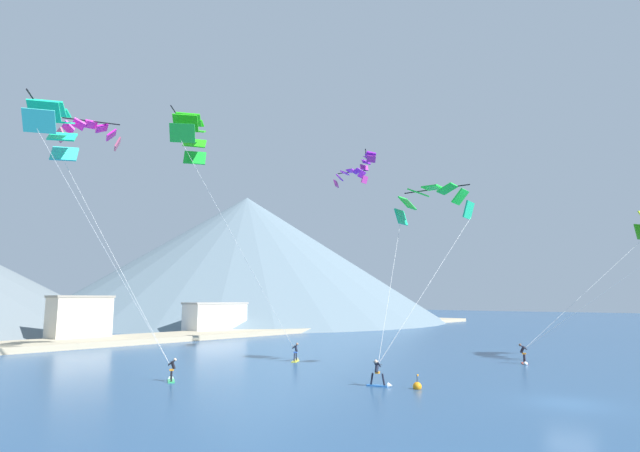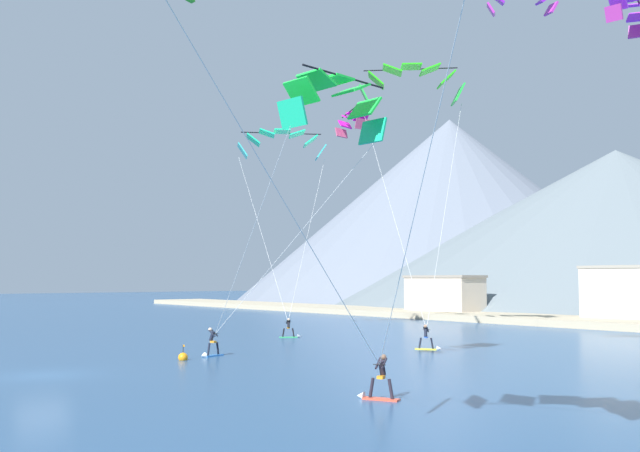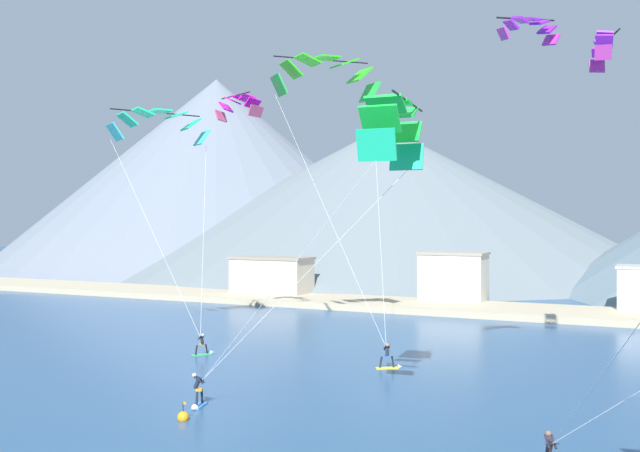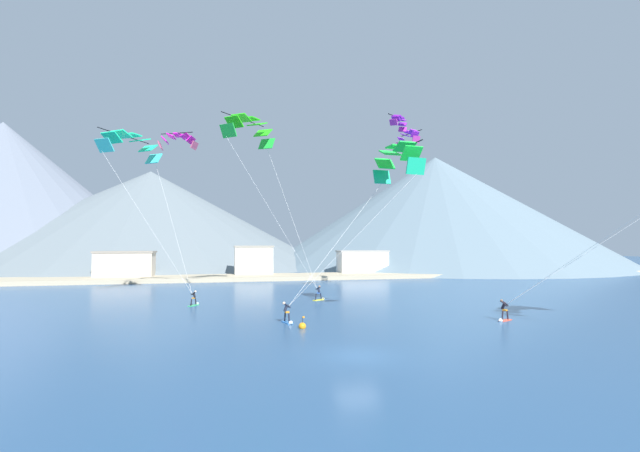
% 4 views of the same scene
% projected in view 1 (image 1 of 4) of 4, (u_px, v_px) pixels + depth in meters
% --- Properties ---
extents(ground_plane, '(400.00, 400.00, 0.00)m').
position_uv_depth(ground_plane, '(568.00, 404.00, 27.00)').
color(ground_plane, navy).
extents(kitesurfer_near_lead, '(1.69, 1.26, 1.74)m').
position_uv_depth(kitesurfer_near_lead, '(296.00, 356.00, 45.35)').
color(kitesurfer_near_lead, yellow).
rests_on(kitesurfer_near_lead, ground).
extents(kitesurfer_near_trail, '(1.74, 1.11, 1.81)m').
position_uv_depth(kitesurfer_near_trail, '(524.00, 357.00, 43.44)').
color(kitesurfer_near_trail, '#E54C33').
rests_on(kitesurfer_near_trail, ground).
extents(kitesurfer_mid_center, '(1.22, 1.71, 1.64)m').
position_uv_depth(kitesurfer_mid_center, '(172.00, 374.00, 34.53)').
color(kitesurfer_mid_center, '#33B266').
rests_on(kitesurfer_mid_center, ground).
extents(kitesurfer_far_left, '(0.87, 1.78, 1.79)m').
position_uv_depth(kitesurfer_far_left, '(380.00, 378.00, 32.39)').
color(kitesurfer_far_left, '#337FDB').
rests_on(kitesurfer_far_left, ground).
extents(parafoil_kite_near_lead, '(11.07, 10.45, 21.03)m').
position_uv_depth(parafoil_kite_near_lead, '(191.00, 134.00, 47.06)').
color(parafoil_kite_near_lead, green).
extents(parafoil_kite_mid_center, '(10.02, 8.42, 17.31)m').
position_uv_depth(parafoil_kite_mid_center, '(54.00, 125.00, 34.47)').
color(parafoil_kite_mid_center, '#37C9BB').
extents(parafoil_kite_far_left, '(11.21, 6.76, 13.81)m').
position_uv_depth(parafoil_kite_far_left, '(433.00, 200.00, 42.64)').
color(parafoil_kite_far_left, '#16C17F').
extents(parafoil_kite_distant_high_outer, '(4.93, 2.51, 2.06)m').
position_uv_depth(parafoil_kite_distant_high_outer, '(90.00, 131.00, 41.25)').
color(parafoil_kite_distant_high_outer, '#BC456A').
extents(parafoil_kite_distant_low_drift, '(2.06, 4.36, 1.98)m').
position_uv_depth(parafoil_kite_distant_low_drift, '(351.00, 176.00, 59.66)').
color(parafoil_kite_distant_low_drift, '#B92F96').
extents(parafoil_kite_distant_mid_solo, '(3.25, 3.52, 1.52)m').
position_uv_depth(parafoil_kite_distant_mid_solo, '(368.00, 158.00, 53.64)').
color(parafoil_kite_distant_mid_solo, '#BF2DAC').
extents(race_marker_buoy, '(0.56, 0.56, 1.02)m').
position_uv_depth(race_marker_buoy, '(417.00, 386.00, 31.41)').
color(race_marker_buoy, orange).
rests_on(race_marker_buoy, ground).
extents(shoreline_strip, '(180.00, 10.00, 0.70)m').
position_uv_depth(shoreline_strip, '(107.00, 341.00, 63.20)').
color(shoreline_strip, tan).
rests_on(shoreline_strip, ground).
extents(shore_building_harbour_front, '(7.36, 4.34, 6.06)m').
position_uv_depth(shore_building_harbour_front, '(79.00, 319.00, 64.98)').
color(shore_building_harbour_front, beige).
rests_on(shore_building_harbour_front, ground).
extents(shore_building_promenade_mid, '(10.16, 4.55, 5.05)m').
position_uv_depth(shore_building_promenade_mid, '(215.00, 318.00, 81.31)').
color(shore_building_promenade_mid, silver).
rests_on(shore_building_promenade_mid, ground).
extents(mountain_peak_west_ridge, '(102.14, 102.14, 32.60)m').
position_uv_depth(mountain_peak_west_ridge, '(246.00, 258.00, 131.96)').
color(mountain_peak_west_ridge, slate).
rests_on(mountain_peak_west_ridge, ground).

